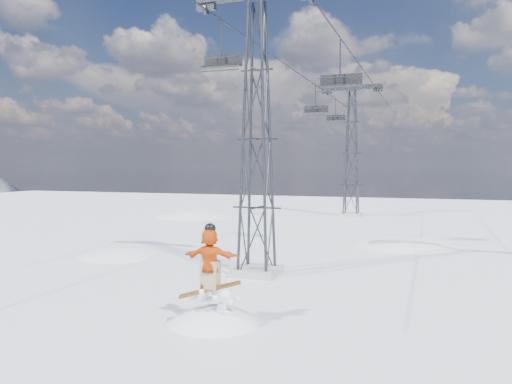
% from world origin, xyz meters
% --- Properties ---
extents(ground, '(120.00, 120.00, 0.00)m').
position_xyz_m(ground, '(0.00, 0.00, 0.00)').
color(ground, white).
rests_on(ground, ground).
extents(snow_terrain, '(39.00, 37.00, 22.00)m').
position_xyz_m(snow_terrain, '(-4.77, 21.24, -9.59)').
color(snow_terrain, white).
rests_on(snow_terrain, ground).
extents(lift_tower_near, '(5.20, 1.80, 11.43)m').
position_xyz_m(lift_tower_near, '(0.80, 8.00, 5.47)').
color(lift_tower_near, '#999999').
rests_on(lift_tower_near, ground).
extents(lift_tower_far, '(5.20, 1.80, 11.43)m').
position_xyz_m(lift_tower_far, '(0.80, 33.00, 5.47)').
color(lift_tower_far, '#999999').
rests_on(lift_tower_far, ground).
extents(haul_cables, '(4.46, 51.00, 0.06)m').
position_xyz_m(haul_cables, '(0.80, 19.50, 10.85)').
color(haul_cables, black).
rests_on(haul_cables, ground).
extents(snowboarder_jump, '(4.40, 4.40, 6.81)m').
position_xyz_m(snowboarder_jump, '(1.70, 1.80, -1.63)').
color(snowboarder_jump, white).
rests_on(snowboarder_jump, ground).
extents(lift_chair_near, '(1.83, 0.53, 2.27)m').
position_xyz_m(lift_chair_near, '(-1.40, 9.62, 9.03)').
color(lift_chair_near, black).
rests_on(lift_chair_near, ground).
extents(lift_chair_mid, '(2.15, 0.62, 2.66)m').
position_xyz_m(lift_chair_mid, '(3.00, 14.52, 8.72)').
color(lift_chair_mid, black).
rests_on(lift_chair_mid, ground).
extents(lift_chair_far, '(1.95, 0.56, 2.42)m').
position_xyz_m(lift_chair_far, '(-1.40, 28.52, 8.92)').
color(lift_chair_far, black).
rests_on(lift_chair_far, ground).
extents(lift_chair_extra, '(1.82, 0.52, 2.26)m').
position_xyz_m(lift_chair_extra, '(-1.40, 37.27, 9.04)').
color(lift_chair_extra, black).
rests_on(lift_chair_extra, ground).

